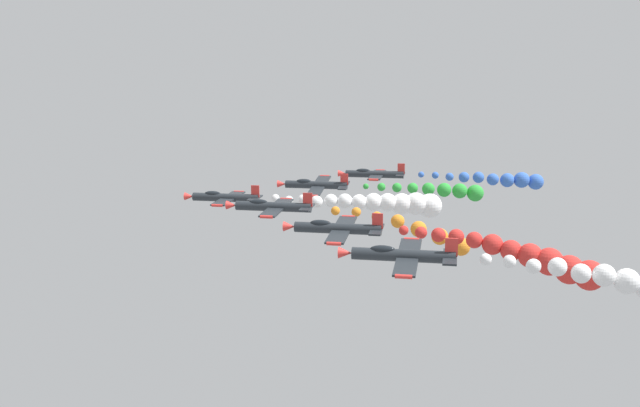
{
  "coord_description": "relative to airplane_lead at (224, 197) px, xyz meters",
  "views": [
    {
      "loc": [
        -85.62,
        -16.66,
        136.13
      ],
      "look_at": [
        0.0,
        0.0,
        121.04
      ],
      "focal_mm": 40.49,
      "sensor_mm": 36.0,
      "label": 1
    }
  ],
  "objects": [
    {
      "name": "airplane_right_outer",
      "position": [
        20.12,
        -17.46,
        0.97
      ],
      "size": [
        9.57,
        10.35,
        2.33
      ],
      "rotation": [
        0.0,
        -0.03,
        0.0
      ],
      "color": "#23282D"
    },
    {
      "name": "smoke_trail_lead",
      "position": [
        3.33,
        -22.01,
        -0.65
      ],
      "size": [
        7.2,
        21.97,
        3.52
      ],
      "color": "white"
    },
    {
      "name": "airplane_trailing",
      "position": [
        -29.0,
        -25.78,
        0.39
      ],
      "size": [
        9.54,
        10.35,
        2.59
      ],
      "rotation": [
        0.0,
        -0.11,
        0.0
      ],
      "color": "#23282D"
    },
    {
      "name": "airplane_left_outer",
      "position": [
        -18.79,
        -18.27,
        0.4
      ],
      "size": [
        9.55,
        10.35,
        2.52
      ],
      "rotation": [
        0.0,
        -0.1,
        0.0
      ],
      "color": "#23282D"
    },
    {
      "name": "smoke_trail_left_inner",
      "position": [
        -10.24,
        -26.88,
        -1.52
      ],
      "size": [
        2.33,
        15.81,
        5.01
      ],
      "color": "orange"
    },
    {
      "name": "airplane_left_inner",
      "position": [
        -9.96,
        -9.15,
        0.82
      ],
      "size": [
        9.57,
        10.35,
        2.34
      ],
      "rotation": [
        0.0,
        -0.05,
        0.0
      ],
      "color": "#23282D"
    },
    {
      "name": "airplane_right_inner",
      "position": [
        10.24,
        -10.22,
        0.51
      ],
      "size": [
        9.48,
        10.35,
        2.83
      ],
      "rotation": [
        0.0,
        -0.17,
        0.0
      ],
      "color": "#23282D"
    },
    {
      "name": "smoke_trail_right_outer",
      "position": [
        21.8,
        -37.5,
        0.38
      ],
      "size": [
        4.47,
        18.89,
        2.79
      ],
      "color": "blue"
    },
    {
      "name": "airplane_lead",
      "position": [
        0.0,
        0.0,
        0.0
      ],
      "size": [
        9.57,
        10.35,
        2.34
      ],
      "rotation": [
        0.0,
        -0.03,
        0.0
      ],
      "color": "#23282D"
    },
    {
      "name": "smoke_trail_left_outer",
      "position": [
        -20.98,
        -38.04,
        -1.4
      ],
      "size": [
        5.38,
        19.34,
        4.73
      ],
      "color": "red"
    },
    {
      "name": "smoke_trail_right_inner",
      "position": [
        12.54,
        -28.92,
        -0.14
      ],
      "size": [
        5.21,
        16.89,
        2.86
      ],
      "color": "green"
    }
  ]
}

